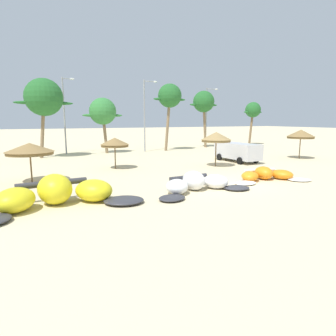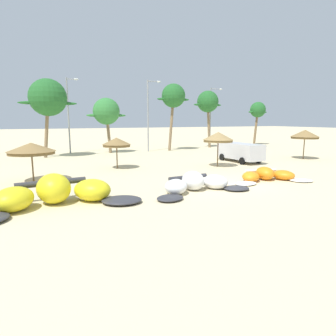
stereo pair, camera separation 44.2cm
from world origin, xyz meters
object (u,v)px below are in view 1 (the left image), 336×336
(kite_left, at_px, (197,184))
(palm_center_left, at_px, (170,97))
(beach_umbrella_middle, at_px, (115,142))
(lamppost_east, at_px, (207,114))
(lamppost_west_center, at_px, (65,112))
(palm_left_of_gap, at_px, (103,112))
(kite_left_of_center, at_px, (266,175))
(beach_umbrella_near_van, at_px, (30,149))
(lamppost_east_center, at_px, (145,112))
(kite_far_left, at_px, (57,194))
(parked_van, at_px, (236,151))
(beach_umbrella_near_palms, at_px, (216,137))
(beach_umbrella_outermost, at_px, (301,134))
(palm_center_right, at_px, (204,102))
(palm_right_of_gap, at_px, (253,111))
(palm_left, at_px, (44,98))

(kite_left, distance_m, palm_center_left, 23.90)
(beach_umbrella_middle, bearing_deg, lamppost_east, 37.82)
(lamppost_west_center, bearing_deg, palm_left_of_gap, -19.74)
(kite_left_of_center, height_order, lamppost_west_center, lamppost_west_center)
(beach_umbrella_near_van, bearing_deg, lamppost_east_center, 46.58)
(kite_far_left, xyz_separation_m, parked_van, (17.61, 8.48, 0.51))
(beach_umbrella_middle, bearing_deg, beach_umbrella_near_palms, -17.92)
(lamppost_east_center, bearing_deg, beach_umbrella_outermost, -48.40)
(beach_umbrella_near_palms, distance_m, parked_van, 4.41)
(beach_umbrella_middle, bearing_deg, palm_center_right, 37.66)
(kite_left, distance_m, beach_umbrella_outermost, 19.21)
(kite_left, relative_size, palm_right_of_gap, 0.91)
(beach_umbrella_middle, xyz_separation_m, lamppost_west_center, (-2.34, 13.47, 2.80))
(beach_umbrella_outermost, relative_size, palm_center_right, 0.37)
(beach_umbrella_near_van, bearing_deg, lamppost_east, 34.71)
(kite_left, height_order, beach_umbrella_near_palms, beach_umbrella_near_palms)
(kite_left_of_center, relative_size, lamppost_east_center, 0.64)
(beach_umbrella_near_van, relative_size, palm_left_of_gap, 0.45)
(lamppost_west_center, bearing_deg, kite_far_left, -97.85)
(kite_far_left, xyz_separation_m, palm_center_right, (22.72, 22.71, 6.09))
(lamppost_east, bearing_deg, beach_umbrella_near_palms, -120.85)
(palm_left, bearing_deg, palm_center_left, 3.90)
(palm_center_right, bearing_deg, palm_left, -172.63)
(parked_van, xyz_separation_m, lamppost_east, (6.54, 15.42, 3.96))
(palm_right_of_gap, distance_m, lamppost_east_center, 19.87)
(beach_umbrella_near_palms, relative_size, palm_right_of_gap, 0.44)
(palm_center_left, height_order, palm_center_right, palm_center_left)
(beach_umbrella_near_palms, bearing_deg, palm_left, 134.94)
(parked_van, bearing_deg, lamppost_east, 67.01)
(beach_umbrella_outermost, bearing_deg, palm_right_of_gap, 64.91)
(beach_umbrella_near_van, xyz_separation_m, beach_umbrella_middle, (6.51, 2.95, 0.01))
(parked_van, bearing_deg, kite_left_of_center, -115.88)
(beach_umbrella_near_palms, relative_size, beach_umbrella_outermost, 0.99)
(beach_umbrella_near_van, xyz_separation_m, beach_umbrella_near_palms, (14.91, 0.24, 0.38))
(kite_far_left, xyz_separation_m, kite_left, (7.67, -0.35, -0.14))
(beach_umbrella_near_van, relative_size, beach_umbrella_near_palms, 1.00)
(beach_umbrella_near_van, height_order, parked_van, beach_umbrella_near_van)
(palm_center_left, bearing_deg, lamppost_east, 20.59)
(beach_umbrella_near_van, height_order, lamppost_west_center, lamppost_west_center)
(kite_far_left, bearing_deg, palm_center_left, 52.17)
(beach_umbrella_near_palms, height_order, parked_van, beach_umbrella_near_palms)
(beach_umbrella_outermost, distance_m, palm_center_left, 16.91)
(beach_umbrella_middle, distance_m, palm_center_left, 16.50)
(lamppost_west_center, xyz_separation_m, lamppost_east, (21.00, 1.02, -0.01))
(kite_far_left, xyz_separation_m, beach_umbrella_outermost, (25.15, 7.29, 2.05))
(kite_far_left, distance_m, lamppost_east_center, 25.15)
(parked_van, relative_size, palm_right_of_gap, 0.74)
(palm_left, bearing_deg, kite_left_of_center, -56.66)
(kite_left_of_center, relative_size, beach_umbrella_near_palms, 1.90)
(palm_left, xyz_separation_m, palm_right_of_gap, (31.87, 3.36, -0.85))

